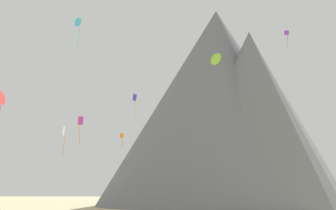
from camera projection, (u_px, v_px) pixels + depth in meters
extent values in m
cone|color=slate|center=(218.00, 104.00, 98.83)|extent=(69.80, 69.80, 46.09)
cone|color=slate|center=(252.00, 116.00, 90.14)|extent=(42.77, 42.77, 37.70)
cube|color=orange|center=(122.00, 135.00, 86.59)|extent=(0.93, 0.48, 1.02)
cylinder|color=orange|center=(122.00, 142.00, 86.31)|extent=(0.17, 0.15, 1.86)
cone|color=red|center=(1.00, 98.00, 59.30)|extent=(0.92, 2.20, 2.13)
cone|color=#8CD133|center=(216.00, 59.00, 70.79)|extent=(2.01, 1.89, 2.13)
cone|color=white|center=(63.00, 131.00, 75.07)|extent=(0.54, 1.81, 1.79)
cylinder|color=orange|center=(64.00, 146.00, 74.53)|extent=(0.47, 0.19, 3.67)
cube|color=purple|center=(287.00, 34.00, 85.68)|extent=(0.89, 0.86, 0.43)
cube|color=purple|center=(287.00, 32.00, 85.75)|extent=(0.89, 0.86, 0.43)
cylinder|color=purple|center=(287.00, 41.00, 85.35)|extent=(0.37, 0.51, 2.88)
cube|color=#D1339E|center=(81.00, 121.00, 67.41)|extent=(0.83, 0.31, 1.38)
cylinder|color=orange|center=(80.00, 135.00, 66.96)|extent=(0.31, 0.53, 3.25)
cube|color=pink|center=(190.00, 138.00, 85.78)|extent=(0.92, 0.89, 0.43)
cube|color=pink|center=(190.00, 136.00, 85.86)|extent=(0.92, 0.89, 0.43)
cone|color=#33BCDB|center=(78.00, 22.00, 85.85)|extent=(1.67, 1.19, 1.82)
cylinder|color=#33BCDB|center=(79.00, 37.00, 85.24)|extent=(0.71, 0.71, 4.34)
cube|color=#5138B2|center=(135.00, 97.00, 71.54)|extent=(0.67, 0.74, 1.22)
cylinder|color=#8CD133|center=(136.00, 110.00, 71.10)|extent=(0.33, 0.38, 3.32)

